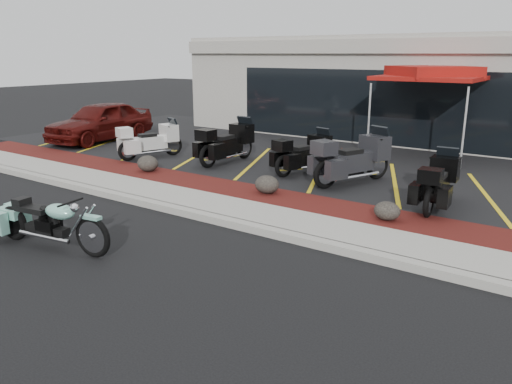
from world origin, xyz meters
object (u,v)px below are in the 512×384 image
Objects in this scene: touring_white at (173,137)px; traffic_cone at (342,155)px; hero_cruiser at (92,231)px; parked_car at (100,121)px; popup_canopy at (432,75)px.

touring_white reaches higher than traffic_cone.
hero_cruiser reaches higher than traffic_cone.
hero_cruiser is 1.30× the size of touring_white.
popup_canopy is at bearing 15.58° from parked_car.
hero_cruiser is 0.63× the size of parked_car.
parked_car reaches higher than hero_cruiser.
popup_canopy is at bearing 70.18° from hero_cruiser.
touring_white is at bearing -155.30° from traffic_cone.
traffic_cone is at bearing -45.20° from touring_white.
hero_cruiser is 11.37m from parked_car.
traffic_cone is 3.81m from popup_canopy.
parked_car is at bearing 103.22° from touring_white.
parked_car is 11.86m from popup_canopy.
hero_cruiser is at bearing -125.52° from touring_white.
popup_canopy is (1.85, 2.35, 2.35)m from traffic_cone.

